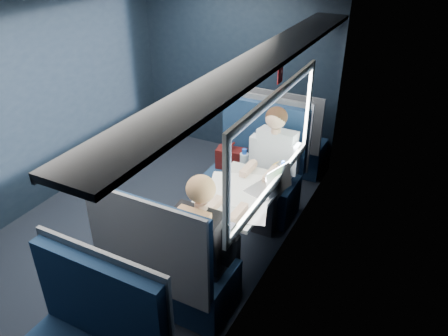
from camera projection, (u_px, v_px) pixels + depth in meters
The scene contains 12 objects.
ground at pixel (152, 224), 4.81m from camera, with size 2.80×4.20×0.01m, color black.
room_shell at pixel (141, 98), 4.07m from camera, with size 3.00×4.40×2.40m.
table at pixel (237, 198), 4.07m from camera, with size 0.62×1.00×0.74m.
seat_bay_near at pixel (255, 173), 4.94m from camera, with size 1.04×0.62×1.26m.
seat_bay_far at pixel (170, 270), 3.59m from camera, with size 1.04×0.62×1.26m.
seat_row_front at pixel (284, 142), 5.65m from camera, with size 1.04×0.51×1.16m.
man at pixel (272, 162), 4.55m from camera, with size 0.53×0.56×1.32m.
woman at pixel (205, 237), 3.46m from camera, with size 0.53×0.56×1.32m.
papers at pixel (237, 196), 3.95m from camera, with size 0.56×0.81×0.01m, color white.
laptop at pixel (272, 185), 3.99m from camera, with size 0.35×0.40×0.26m.
bottle_small at pixel (282, 172), 4.16m from camera, with size 0.06×0.06×0.20m.
cup at pixel (284, 173), 4.23m from camera, with size 0.06×0.06×0.08m, color white.
Camera 1 is at (2.49, -3.07, 2.92)m, focal length 35.00 mm.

